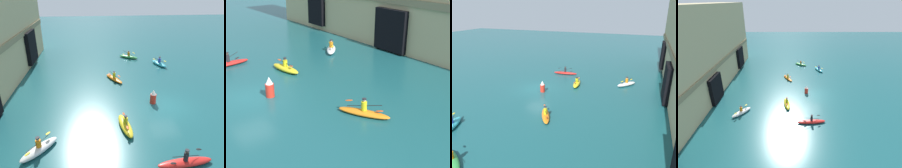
% 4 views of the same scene
% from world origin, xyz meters
% --- Properties ---
extents(ground_plane, '(120.00, 120.00, 0.00)m').
position_xyz_m(ground_plane, '(0.00, 0.00, 0.00)').
color(ground_plane, '#195156').
extents(kayak_orange, '(2.98, 2.01, 1.05)m').
position_xyz_m(kayak_orange, '(6.10, 4.12, 0.21)').
color(kayak_orange, orange).
rests_on(kayak_orange, ground).
extents(kayak_cyan, '(2.95, 1.76, 1.17)m').
position_xyz_m(kayak_cyan, '(10.47, -2.33, 0.25)').
color(kayak_cyan, '#33B2C6').
rests_on(kayak_cyan, ground).
extents(kayak_yellow, '(3.04, 1.17, 1.09)m').
position_xyz_m(kayak_yellow, '(-2.93, 4.15, 0.25)').
color(kayak_yellow, yellow).
rests_on(kayak_yellow, ground).
extents(kayak_white, '(2.72, 2.43, 1.15)m').
position_xyz_m(kayak_white, '(-4.98, 10.03, 0.26)').
color(kayak_white, white).
rests_on(kayak_white, ground).
extents(kayak_red, '(0.99, 3.48, 1.13)m').
position_xyz_m(kayak_red, '(-6.88, 1.12, 0.21)').
color(kayak_red, red).
rests_on(kayak_red, ground).
extents(kayak_green, '(2.21, 2.82, 1.09)m').
position_xyz_m(kayak_green, '(13.82, 1.26, 0.24)').
color(kayak_green, green).
rests_on(kayak_green, ground).
extents(marker_buoy, '(0.54, 0.54, 1.33)m').
position_xyz_m(marker_buoy, '(0.61, 1.12, 0.62)').
color(marker_buoy, red).
rests_on(marker_buoy, ground).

